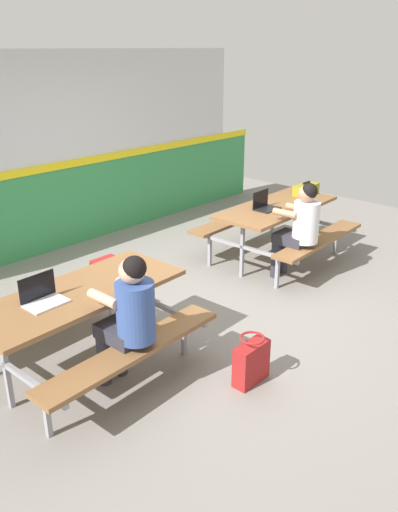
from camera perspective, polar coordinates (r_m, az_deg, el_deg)
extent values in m
cube|color=gray|center=(5.68, 1.04, -5.61)|extent=(10.00, 10.00, 0.02)
cube|color=#338C4C|center=(7.44, -14.91, 5.10)|extent=(8.00, 0.12, 1.10)
cube|color=yellow|center=(7.24, -15.08, 9.55)|extent=(8.00, 0.03, 0.10)
cube|color=silver|center=(7.18, -15.99, 15.45)|extent=(6.72, 0.12, 1.40)
cube|color=brown|center=(4.43, -12.99, -3.99)|extent=(1.83, 0.81, 0.04)
cube|color=brown|center=(4.13, -7.27, -10.22)|extent=(1.72, 0.34, 0.04)
cube|color=brown|center=(5.04, -17.06, -4.79)|extent=(1.72, 0.34, 0.04)
cube|color=gray|center=(4.29, -20.42, -11.51)|extent=(0.04, 0.04, 0.70)
cube|color=gray|center=(4.27, -20.50, -11.06)|extent=(0.09, 1.55, 0.04)
cube|color=gray|center=(4.00, -16.38, -16.18)|extent=(0.04, 0.04, 0.41)
cube|color=gray|center=(5.00, -6.00, -5.12)|extent=(0.04, 0.04, 0.70)
cube|color=gray|center=(4.98, -6.02, -4.71)|extent=(0.09, 1.55, 0.04)
cube|color=gray|center=(4.76, -1.67, -8.53)|extent=(0.04, 0.04, 0.41)
cube|color=gray|center=(5.41, -9.66, -4.83)|extent=(0.04, 0.04, 0.41)
cube|color=brown|center=(6.72, 8.55, 5.33)|extent=(1.83, 0.81, 0.04)
cube|color=brown|center=(6.51, 13.10, 1.75)|extent=(1.72, 0.34, 0.04)
cube|color=brown|center=(7.14, 4.14, 4.10)|extent=(1.72, 0.34, 0.04)
cube|color=gray|center=(6.27, 4.77, 0.69)|extent=(0.04, 0.04, 0.70)
cube|color=gray|center=(6.25, 4.78, 1.03)|extent=(0.09, 1.55, 0.04)
cube|color=gray|center=(6.06, 8.59, -1.74)|extent=(0.04, 0.04, 0.41)
cube|color=gray|center=(6.61, 1.19, 0.57)|extent=(0.04, 0.04, 0.41)
cube|color=gray|center=(7.42, 11.43, 3.75)|extent=(0.04, 0.04, 0.70)
cube|color=gray|center=(7.41, 11.46, 4.04)|extent=(0.09, 1.55, 0.04)
cube|color=gray|center=(7.25, 14.81, 1.79)|extent=(0.04, 0.04, 0.41)
cube|color=gray|center=(7.71, 8.09, 3.54)|extent=(0.04, 0.04, 0.41)
cylinder|color=#2D2D38|center=(4.43, -10.41, -11.13)|extent=(0.11, 0.11, 0.45)
cylinder|color=#2D2D38|center=(4.53, -8.62, -10.24)|extent=(0.11, 0.11, 0.45)
cube|color=#2D2D38|center=(4.23, -8.40, -8.20)|extent=(0.31, 0.39, 0.12)
cylinder|color=#334C8C|center=(4.00, -6.97, -6.06)|extent=(0.30, 0.30, 0.48)
cylinder|color=tan|center=(4.01, -10.44, -4.63)|extent=(0.09, 0.30, 0.08)
cylinder|color=tan|center=(4.17, -7.47, -3.36)|extent=(0.09, 0.30, 0.08)
sphere|color=tan|center=(3.87, -7.39, -1.65)|extent=(0.20, 0.20, 0.20)
sphere|color=black|center=(3.83, -7.12, -1.29)|extent=(0.18, 0.18, 0.18)
cylinder|color=#2D2D38|center=(6.35, 8.40, -0.39)|extent=(0.11, 0.11, 0.45)
cylinder|color=#2D2D38|center=(6.50, 9.26, 0.07)|extent=(0.11, 0.11, 0.45)
cube|color=#2D2D38|center=(6.25, 10.16, 1.92)|extent=(0.31, 0.39, 0.12)
cylinder|color=silver|center=(6.09, 11.68, 3.67)|extent=(0.30, 0.30, 0.48)
cylinder|color=#A57A5B|center=(6.04, 9.44, 4.63)|extent=(0.09, 0.30, 0.08)
cylinder|color=#A57A5B|center=(6.28, 10.80, 5.19)|extent=(0.09, 0.30, 0.08)
sphere|color=#A57A5B|center=(6.01, 11.75, 6.70)|extent=(0.20, 0.20, 0.20)
sphere|color=black|center=(5.99, 12.03, 6.96)|extent=(0.18, 0.18, 0.18)
cube|color=silver|center=(4.27, -16.41, -5.01)|extent=(0.33, 0.23, 0.01)
cube|color=black|center=(4.30, -17.35, -3.24)|extent=(0.32, 0.02, 0.21)
cube|color=black|center=(6.53, 7.50, 5.14)|extent=(0.33, 0.23, 0.01)
cube|color=black|center=(6.55, 6.77, 6.26)|extent=(0.32, 0.02, 0.21)
cube|color=olive|center=(7.29, 11.66, 7.17)|extent=(0.40, 0.18, 0.14)
cube|color=black|center=(7.26, 11.72, 7.89)|extent=(0.16, 0.02, 0.02)
cube|color=maroon|center=(5.91, -10.12, -2.31)|extent=(0.30, 0.18, 0.44)
cube|color=maroon|center=(6.02, -10.72, -2.59)|extent=(0.21, 0.04, 0.19)
cube|color=maroon|center=(4.42, 5.75, -11.61)|extent=(0.34, 0.14, 0.36)
torus|color=maroon|center=(4.30, 5.87, -8.94)|extent=(0.21, 0.21, 0.02)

